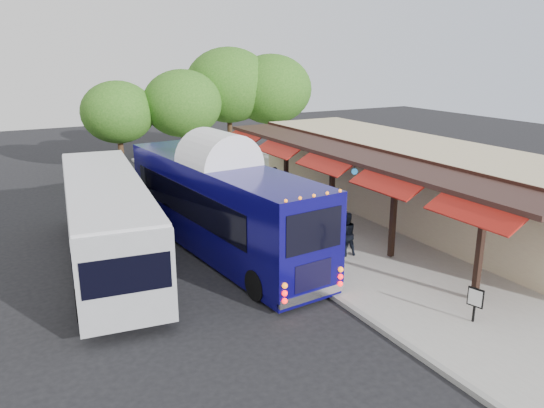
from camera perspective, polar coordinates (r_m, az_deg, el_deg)
ground at (r=18.77m, az=3.72°, el=-8.26°), size 90.00×90.00×0.00m
sidewalk at (r=24.48m, az=8.67°, el=-2.30°), size 10.00×40.00×0.15m
curb at (r=21.98m, az=-1.73°, el=-4.28°), size 0.20×40.00×0.16m
station_shelter at (r=26.13m, az=14.78°, el=2.57°), size 8.15×20.00×3.60m
coach_bus at (r=20.90m, az=-5.63°, el=0.30°), size 3.63×12.19×3.85m
city_bus at (r=20.49m, az=-17.36°, el=-1.48°), size 4.05×12.35×3.26m
ped_a at (r=21.39m, az=3.55°, el=-1.92°), size 0.81×0.66×1.94m
ped_b at (r=20.48m, az=7.95°, el=-3.22°), size 0.94×0.79×1.72m
ped_c at (r=26.91m, az=0.34°, el=1.95°), size 1.19×0.55×1.98m
ped_d at (r=26.20m, az=1.26°, el=1.42°), size 1.34×0.97×1.87m
sign_board at (r=16.57m, az=21.02°, el=-9.53°), size 0.17×0.47×1.06m
tree_left at (r=35.85m, az=-9.62°, el=10.61°), size 5.17×5.17×6.62m
tree_mid at (r=39.13m, az=-4.67°, el=12.62°), size 6.28×6.28×8.04m
tree_right at (r=39.44m, az=-0.11°, el=12.23°), size 5.91×5.91×7.56m
tree_far at (r=35.63m, az=-16.25°, el=9.45°), size 4.66×4.66×5.97m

